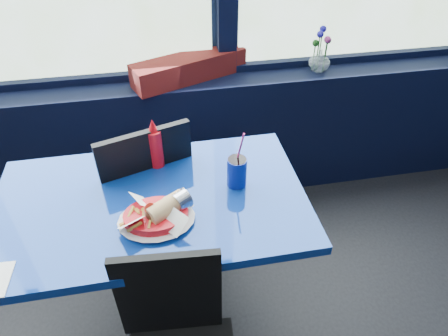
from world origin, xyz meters
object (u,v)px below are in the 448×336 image
near_table (156,231)px  flower_vase (320,58)px  planter_box (189,68)px  chair_near_back (159,187)px  soda_cup (237,171)px  food_basket (158,215)px  ketchup_bottle (155,146)px

near_table → flower_vase: flower_vase is taller
planter_box → flower_vase: size_ratio=2.53×
chair_near_back → soda_cup: soda_cup is taller
food_basket → ketchup_bottle: bearing=78.9°
planter_box → flower_vase: bearing=-24.8°
near_table → ketchup_bottle: ketchup_bottle is taller
flower_vase → ketchup_bottle: size_ratio=1.11×
ketchup_bottle → chair_near_back: bearing=95.0°
chair_near_back → ketchup_bottle: bearing=77.8°
ketchup_bottle → soda_cup: (0.31, -0.18, -0.03)m
ketchup_bottle → planter_box: bearing=71.8°
ketchup_bottle → food_basket: bearing=-92.8°
food_basket → near_table: bearing=92.5°
food_basket → soda_cup: 0.36m
chair_near_back → food_basket: chair_near_back is taller
near_table → ketchup_bottle: size_ratio=5.27×
planter_box → ketchup_bottle: 0.71m
near_table → chair_near_back: bearing=84.6°
near_table → ketchup_bottle: bearing=79.6°
near_table → planter_box: bearing=73.6°
chair_near_back → food_basket: size_ratio=3.43×
ketchup_bottle → soda_cup: size_ratio=0.86×
near_table → flower_vase: 1.35m
food_basket → flower_vase: bearing=36.5°
chair_near_back → soda_cup: 0.51m
food_basket → soda_cup: bearing=16.3°
planter_box → soda_cup: size_ratio=2.42×
food_basket → soda_cup: size_ratio=1.02×
flower_vase → chair_near_back: bearing=-151.0°
food_basket → planter_box: bearing=68.4°
chair_near_back → flower_vase: flower_vase is taller
chair_near_back → planter_box: chair_near_back is taller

